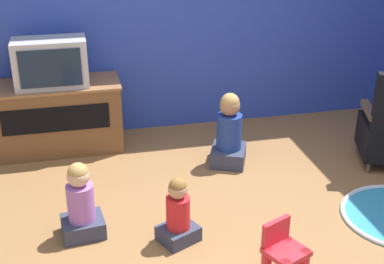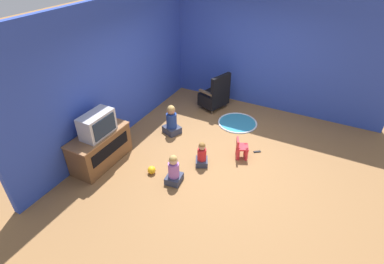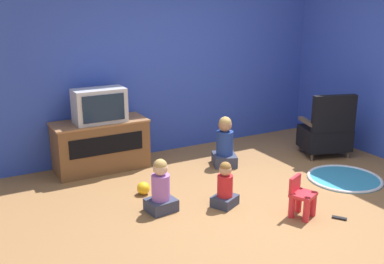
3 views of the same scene
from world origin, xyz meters
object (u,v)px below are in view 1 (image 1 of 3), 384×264
Objects in this scene: yellow_kid_chair at (284,257)px; child_watching_left at (81,205)px; television at (51,63)px; toy_ball at (81,192)px; tv_cabinet at (57,115)px; child_watching_center at (178,214)px; child_watching_right at (229,134)px.

yellow_kid_chair is 1.50m from child_watching_left.
television reaches higher than toy_ball.
toy_ball is at bearing 109.16° from yellow_kid_chair.
child_watching_center is at bearing -64.64° from tv_cabinet.
child_watching_left is (-1.24, 0.83, 0.06)m from yellow_kid_chair.
television is 0.96× the size of child_watching_right.
television is 1.30m from toy_ball.
child_watching_right is (1.37, 0.86, 0.04)m from child_watching_left.
tv_cabinet is at bearing 96.60° from yellow_kid_chair.
child_watching_left is at bearing -83.67° from television.
television is 2.03m from child_watching_center.
child_watching_right is (0.70, 1.09, 0.08)m from child_watching_center.
yellow_kid_chair is at bearing -40.11° from child_watching_left.
child_watching_center is (0.84, -1.72, -0.67)m from television.
tv_cabinet is 2.08× the size of child_watching_left.
tv_cabinet is 8.15× the size of toy_ball.
television is 2.80m from yellow_kid_chair.
child_watching_center is 1.30m from child_watching_right.
child_watching_right is 1.44m from toy_ball.
television is at bearing 90.02° from child_watching_left.
child_watching_left is at bearing -83.87° from tv_cabinet.
yellow_kid_chair is 1.70m from child_watching_right.
child_watching_left is at bearing 135.13° from child_watching_center.
child_watching_left is 0.86× the size of child_watching_right.
child_watching_right reaches higher than toy_ball.
child_watching_right reaches higher than tv_cabinet.
tv_cabinet is at bearing 89.41° from child_watching_center.
child_watching_right is (0.13, 1.69, 0.10)m from yellow_kid_chair.
tv_cabinet is 1.79× the size of child_watching_right.
yellow_kid_chair is at bearing -162.08° from child_watching_right.
yellow_kid_chair is (1.41, -2.32, -0.70)m from television.
tv_cabinet is 1.87× the size of television.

